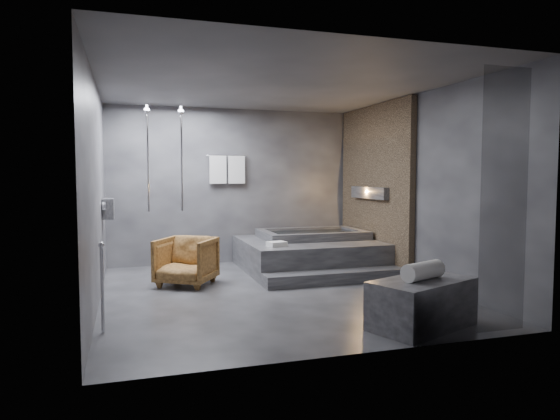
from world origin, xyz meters
name	(u,v)px	position (x,y,z in m)	size (l,w,h in m)	color
room	(295,166)	(0.40, 0.24, 1.73)	(5.00, 5.04, 2.82)	#2B2B2D
tub_deck	(308,254)	(1.05, 1.45, 0.25)	(2.20, 2.00, 0.50)	#2F2F32
tub_step	(336,277)	(1.05, 0.27, 0.09)	(2.20, 0.36, 0.18)	#2F2F32
concrete_bench	(422,304)	(1.05, -1.99, 0.25)	(1.13, 0.62, 0.51)	#38383B
driftwood_chair	(186,261)	(-1.08, 0.80, 0.35)	(0.75, 0.77, 0.70)	#4E2F13
rolled_towel	(423,271)	(1.05, -1.99, 0.60)	(0.19, 0.19, 0.52)	white
deck_towel	(277,244)	(0.31, 0.86, 0.54)	(0.28, 0.20, 0.07)	silver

